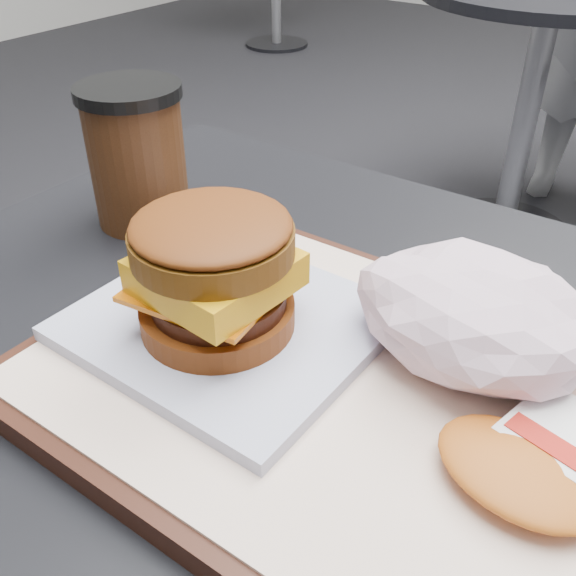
# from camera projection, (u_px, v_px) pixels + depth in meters

# --- Properties ---
(customer_table) EXTENTS (0.80, 0.60, 0.77)m
(customer_table) POSITION_uv_depth(u_px,v_px,m) (340.00, 551.00, 0.52)
(customer_table) COLOR #A5A5AA
(customer_table) RESTS_ON ground
(serving_tray) EXTENTS (0.38, 0.28, 0.02)m
(serving_tray) POSITION_uv_depth(u_px,v_px,m) (339.00, 389.00, 0.40)
(serving_tray) COLOR black
(serving_tray) RESTS_ON customer_table
(breakfast_sandwich) EXTENTS (0.19, 0.17, 0.09)m
(breakfast_sandwich) POSITION_uv_depth(u_px,v_px,m) (219.00, 285.00, 0.40)
(breakfast_sandwich) COLOR silver
(breakfast_sandwich) RESTS_ON serving_tray
(hash_brown) EXTENTS (0.13, 0.11, 0.02)m
(hash_brown) POSITION_uv_depth(u_px,v_px,m) (560.00, 466.00, 0.32)
(hash_brown) COLOR white
(hash_brown) RESTS_ON serving_tray
(crumpled_wrapper) EXTENTS (0.15, 0.12, 0.07)m
(crumpled_wrapper) POSITION_uv_depth(u_px,v_px,m) (477.00, 316.00, 0.39)
(crumpled_wrapper) COLOR silver
(crumpled_wrapper) RESTS_ON serving_tray
(coffee_cup) EXTENTS (0.09, 0.09, 0.13)m
(coffee_cup) POSITION_uv_depth(u_px,v_px,m) (136.00, 153.00, 0.56)
(coffee_cup) COLOR #391D0D
(coffee_cup) RESTS_ON customer_table
(neighbor_table) EXTENTS (0.70, 0.70, 0.75)m
(neighbor_table) POSITION_uv_depth(u_px,v_px,m) (537.00, 64.00, 1.82)
(neighbor_table) COLOR black
(neighbor_table) RESTS_ON ground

